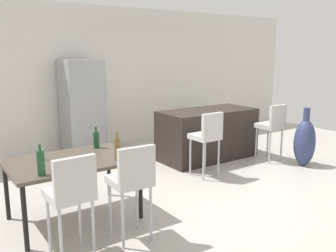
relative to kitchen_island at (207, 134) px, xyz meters
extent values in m
plane|color=#ADA89E|center=(-0.76, -0.65, -0.46)|extent=(10.00, 10.00, 0.00)
cube|color=silver|center=(-0.76, 2.08, 0.99)|extent=(10.00, 0.12, 2.90)
cube|color=black|center=(0.00, 0.00, 0.00)|extent=(1.83, 0.86, 0.92)
cube|color=beige|center=(-0.70, -0.75, 0.19)|extent=(0.41, 0.41, 0.08)
cube|color=beige|center=(-0.70, -0.92, 0.41)|extent=(0.40, 0.07, 0.36)
cylinder|color=#B2B2B7|center=(-0.87, -0.59, -0.16)|extent=(0.03, 0.03, 0.61)
cylinder|color=#B2B2B7|center=(-0.55, -0.58, -0.16)|extent=(0.03, 0.03, 0.61)
cylinder|color=#B2B2B7|center=(-0.86, -0.91, -0.16)|extent=(0.03, 0.03, 0.61)
cylinder|color=#B2B2B7|center=(-0.54, -0.90, -0.16)|extent=(0.03, 0.03, 0.61)
cube|color=beige|center=(0.84, -0.75, 0.19)|extent=(0.40, 0.40, 0.08)
cube|color=beige|center=(0.84, -0.92, 0.41)|extent=(0.40, 0.06, 0.36)
cylinder|color=#B2B2B7|center=(0.68, -0.59, -0.16)|extent=(0.03, 0.03, 0.61)
cylinder|color=#B2B2B7|center=(1.00, -0.59, -0.16)|extent=(0.03, 0.03, 0.61)
cylinder|color=#B2B2B7|center=(0.68, -0.91, -0.16)|extent=(0.03, 0.03, 0.61)
cylinder|color=#B2B2B7|center=(1.00, -0.91, -0.16)|extent=(0.03, 0.03, 0.61)
cube|color=#4C4238|center=(-2.99, -1.06, 0.26)|extent=(1.45, 0.99, 0.04)
cylinder|color=black|center=(-3.65, -0.63, -0.11)|extent=(0.05, 0.05, 0.70)
cylinder|color=black|center=(-2.33, -0.63, -0.11)|extent=(0.05, 0.05, 0.70)
cylinder|color=black|center=(-3.65, -1.50, -0.11)|extent=(0.05, 0.05, 0.70)
cylinder|color=black|center=(-2.33, -1.50, -0.11)|extent=(0.05, 0.05, 0.70)
cube|color=beige|center=(-3.32, -1.86, 0.19)|extent=(0.41, 0.41, 0.08)
cube|color=beige|center=(-3.31, -2.03, 0.41)|extent=(0.40, 0.07, 0.36)
cylinder|color=#B2B2B7|center=(-3.48, -1.70, -0.16)|extent=(0.03, 0.03, 0.61)
cylinder|color=#B2B2B7|center=(-3.16, -1.69, -0.16)|extent=(0.03, 0.03, 0.61)
cylinder|color=#B2B2B7|center=(-3.47, -2.02, -0.16)|extent=(0.03, 0.03, 0.61)
cylinder|color=#B2B2B7|center=(-3.15, -2.01, -0.16)|extent=(0.03, 0.03, 0.61)
cube|color=beige|center=(-2.67, -1.86, 0.19)|extent=(0.42, 0.42, 0.08)
cube|color=beige|center=(-2.67, -2.03, 0.41)|extent=(0.40, 0.08, 0.36)
cylinder|color=#B2B2B7|center=(-2.82, -1.69, -0.16)|extent=(0.03, 0.03, 0.61)
cylinder|color=#B2B2B7|center=(-2.50, -1.70, -0.16)|extent=(0.03, 0.03, 0.61)
cylinder|color=#B2B2B7|center=(-2.83, -2.01, -0.16)|extent=(0.03, 0.03, 0.61)
cylinder|color=#B2B2B7|center=(-2.51, -2.02, -0.16)|extent=(0.03, 0.03, 0.61)
cylinder|color=brown|center=(-2.57, -1.40, 0.41)|extent=(0.07, 0.07, 0.26)
cylinder|color=brown|center=(-2.57, -1.40, 0.58)|extent=(0.02, 0.02, 0.08)
cylinder|color=#194723|center=(-3.44, -1.43, 0.41)|extent=(0.08, 0.08, 0.26)
cylinder|color=#194723|center=(-3.44, -1.43, 0.57)|extent=(0.03, 0.03, 0.07)
cylinder|color=#194723|center=(-2.54, -0.74, 0.38)|extent=(0.08, 0.08, 0.21)
cylinder|color=#194723|center=(-2.54, -0.74, 0.52)|extent=(0.03, 0.03, 0.07)
cylinder|color=silver|center=(-3.28, -0.88, 0.28)|extent=(0.06, 0.06, 0.00)
cylinder|color=silver|center=(-3.28, -0.88, 0.32)|extent=(0.01, 0.01, 0.08)
cone|color=silver|center=(-3.28, -0.88, 0.41)|extent=(0.07, 0.07, 0.09)
cube|color=#939699|center=(-1.78, 1.64, 0.46)|extent=(0.72, 0.68, 1.84)
ellipsoid|color=navy|center=(1.09, -1.32, -0.05)|extent=(0.37, 0.37, 0.82)
cylinder|color=navy|center=(1.09, -1.32, 0.45)|extent=(0.11, 0.11, 0.23)
cylinder|color=#996B4C|center=(1.01, 1.63, -0.35)|extent=(0.24, 0.24, 0.22)
sphere|color=#2D6B33|center=(1.01, 1.63, -0.05)|extent=(0.43, 0.43, 0.43)
camera|label=1|loc=(-4.39, -5.07, 1.51)|focal=39.09mm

